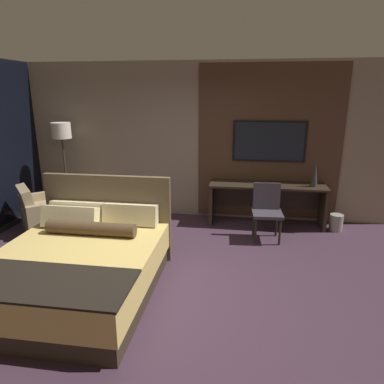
# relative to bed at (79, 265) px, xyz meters

# --- Properties ---
(ground_plane) EXTENTS (16.00, 16.00, 0.00)m
(ground_plane) POSITION_rel_bed_xyz_m (0.84, 0.24, -0.34)
(ground_plane) COLOR #3D2838
(wall_back_tv_panel) EXTENTS (7.20, 0.09, 2.80)m
(wall_back_tv_panel) POSITION_rel_bed_xyz_m (1.05, 2.84, 1.06)
(wall_back_tv_panel) COLOR gray
(wall_back_tv_panel) RESTS_ON ground_plane
(bed) EXTENTS (1.78, 2.09, 1.19)m
(bed) POSITION_rel_bed_xyz_m (0.00, 0.00, 0.00)
(bed) COLOR #33281E
(bed) RESTS_ON ground_plane
(desk) EXTENTS (1.98, 0.54, 0.74)m
(desk) POSITION_rel_bed_xyz_m (2.28, 2.54, 0.17)
(desk) COLOR #2D2319
(desk) RESTS_ON ground_plane
(tv) EXTENTS (1.26, 0.04, 0.71)m
(tv) POSITION_rel_bed_xyz_m (2.28, 2.76, 1.11)
(tv) COLOR black
(desk_chair) EXTENTS (0.49, 0.48, 0.89)m
(desk_chair) POSITION_rel_bed_xyz_m (2.24, 1.90, 0.19)
(desk_chair) COLOR #38333D
(desk_chair) RESTS_ON ground_plane
(armchair_by_window) EXTENTS (1.18, 1.18, 0.79)m
(armchair_by_window) POSITION_rel_bed_xyz_m (-1.42, 1.74, -0.07)
(armchair_by_window) COLOR #998460
(armchair_by_window) RESTS_ON ground_plane
(floor_lamp) EXTENTS (0.34, 0.34, 1.75)m
(floor_lamp) POSITION_rel_bed_xyz_m (-1.40, 2.42, 1.13)
(floor_lamp) COLOR #282623
(floor_lamp) RESTS_ON ground_plane
(vase_tall) EXTENTS (0.12, 0.12, 0.42)m
(vase_tall) POSITION_rel_bed_xyz_m (3.04, 2.47, 0.61)
(vase_tall) COLOR #333338
(vase_tall) RESTS_ON desk
(waste_bin) EXTENTS (0.22, 0.22, 0.28)m
(waste_bin) POSITION_rel_bed_xyz_m (3.45, 2.39, -0.20)
(waste_bin) COLOR gray
(waste_bin) RESTS_ON ground_plane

